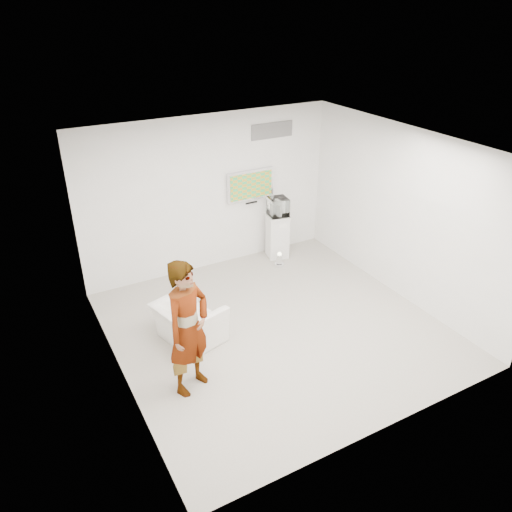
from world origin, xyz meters
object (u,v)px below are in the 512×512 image
tv (250,185)px  person (188,328)px  pedestal (277,236)px  floor_uplight (279,260)px  armchair (189,322)px

tv → person: 4.04m
tv → pedestal: (0.48, -0.27, -1.09)m
pedestal → floor_uplight: pedestal is taller
tv → armchair: tv is taller
tv → armchair: bearing=-136.8°
person → pedestal: bearing=15.5°
armchair → pedestal: 3.23m
person → armchair: bearing=42.6°
armchair → floor_uplight: armchair is taller
tv → person: bearing=-129.9°
tv → pedestal: tv is taller
person → pedestal: (3.05, 2.80, -0.52)m
tv → armchair: size_ratio=1.02×
pedestal → tv: bearing=150.9°
person → pedestal: person is taller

